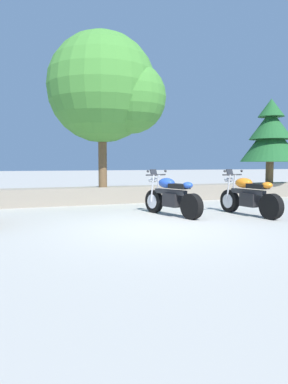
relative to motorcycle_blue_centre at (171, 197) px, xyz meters
The scene contains 6 objects.
ground_plane 1.85m from the motorcycle_blue_centre, 125.96° to the right, with size 120.00×120.00×0.00m, color #A3A099.
stone_wall 3.52m from the motorcycle_blue_centre, 107.30° to the left, with size 36.00×0.80×0.55m, color gray.
motorcycle_blue_centre is the anchor object (origin of this frame).
motorcycle_orange_far_right 1.99m from the motorcycle_blue_centre, 19.74° to the right, with size 0.71×2.06×1.18m.
leafy_tree_far_left 4.58m from the motorcycle_blue_centre, 103.96° to the left, with size 3.71×3.53×5.00m.
pine_tree_mid_left 7.06m from the motorcycle_blue_centre, 29.18° to the left, with size 2.33×2.33×3.35m.
Camera 1 is at (-2.75, -6.61, 1.33)m, focal length 32.73 mm.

